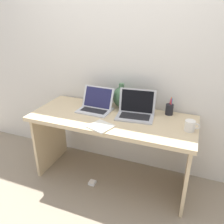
{
  "coord_description": "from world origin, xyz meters",
  "views": [
    {
      "loc": [
        0.73,
        -1.88,
        1.71
      ],
      "look_at": [
        0.0,
        0.0,
        0.8
      ],
      "focal_mm": 36.23,
      "sensor_mm": 36.0,
      "label": 1
    }
  ],
  "objects": [
    {
      "name": "power_brick",
      "position": [
        -0.16,
        -0.18,
        0.01
      ],
      "size": [
        0.07,
        0.07,
        0.03
      ],
      "primitive_type": "cube",
      "color": "white",
      "rests_on": "ground"
    },
    {
      "name": "ground_plane",
      "position": [
        0.0,
        0.0,
        0.0
      ],
      "size": [
        6.0,
        6.0,
        0.0
      ],
      "primitive_type": "plane",
      "color": "gray"
    },
    {
      "name": "laptop_left",
      "position": [
        -0.22,
        0.1,
        0.81
      ],
      "size": [
        0.35,
        0.27,
        0.23
      ],
      "color": "silver",
      "rests_on": "desk"
    },
    {
      "name": "desk",
      "position": [
        0.0,
        0.0,
        0.6
      ],
      "size": [
        1.63,
        0.67,
        0.75
      ],
      "color": "#D1B78C",
      "rests_on": "ground"
    },
    {
      "name": "coffee_mug",
      "position": [
        0.73,
        -0.02,
        0.8
      ],
      "size": [
        0.13,
        0.09,
        0.1
      ],
      "color": "white",
      "rests_on": "desk"
    },
    {
      "name": "pen_cup",
      "position": [
        0.52,
        0.26,
        0.81
      ],
      "size": [
        0.08,
        0.08,
        0.18
      ],
      "color": "black",
      "rests_on": "desk"
    },
    {
      "name": "back_wall",
      "position": [
        0.0,
        0.38,
        1.2
      ],
      "size": [
        4.4,
        0.04,
        2.4
      ],
      "primitive_type": "cube",
      "color": "silver",
      "rests_on": "ground"
    },
    {
      "name": "green_vase",
      "position": [
        0.0,
        0.28,
        0.87
      ],
      "size": [
        0.18,
        0.18,
        0.26
      ],
      "color": "#47704C",
      "rests_on": "desk"
    },
    {
      "name": "laptop_right",
      "position": [
        0.21,
        0.11,
        0.82
      ],
      "size": [
        0.38,
        0.29,
        0.26
      ],
      "color": "#B2B2B7",
      "rests_on": "desk"
    },
    {
      "name": "notebook_stack",
      "position": [
        -0.02,
        -0.24,
        0.76
      ],
      "size": [
        0.25,
        0.24,
        0.01
      ],
      "primitive_type": "cube",
      "rotation": [
        0.0,
        0.0,
        -0.33
      ],
      "color": "silver",
      "rests_on": "desk"
    }
  ]
}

